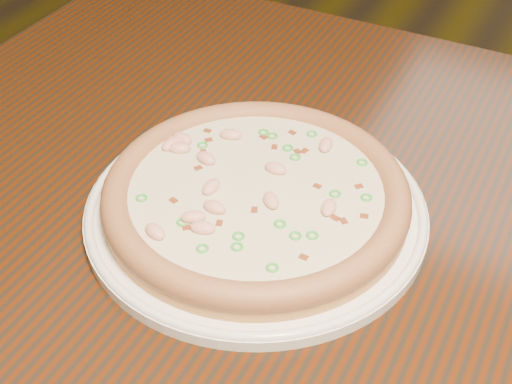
% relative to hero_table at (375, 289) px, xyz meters
% --- Properties ---
extents(ground, '(9.00, 9.00, 0.00)m').
position_rel_hero_table_xyz_m(ground, '(0.05, 0.76, -0.65)').
color(ground, black).
extents(hero_table, '(1.20, 0.80, 0.75)m').
position_rel_hero_table_xyz_m(hero_table, '(0.00, 0.00, 0.00)').
color(hero_table, black).
rests_on(hero_table, ground).
extents(plate, '(0.34, 0.34, 0.02)m').
position_rel_hero_table_xyz_m(plate, '(-0.12, -0.05, 0.11)').
color(plate, white).
rests_on(plate, hero_table).
extents(pizza, '(0.30, 0.30, 0.03)m').
position_rel_hero_table_xyz_m(pizza, '(-0.12, -0.05, 0.13)').
color(pizza, tan).
rests_on(pizza, plate).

